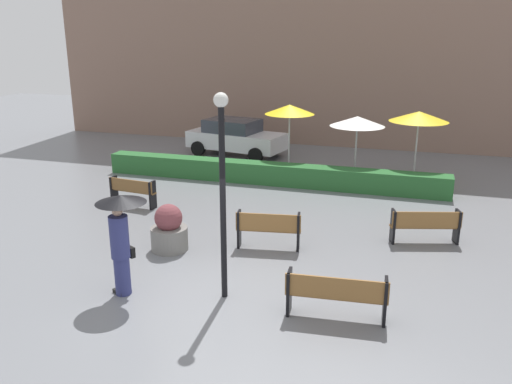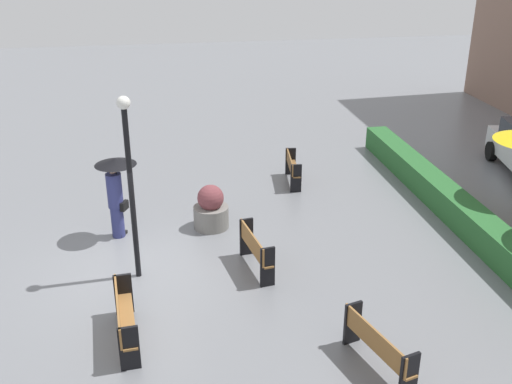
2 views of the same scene
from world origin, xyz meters
The scene contains 14 objects.
ground_plane centered at (0.00, 0.00, 0.00)m, with size 60.00×60.00×0.00m, color slate.
bench_mid_center centered at (0.63, 2.71, 0.56)m, with size 1.62×0.56×0.94m.
bench_near_right centered at (2.74, -0.13, 0.53)m, with size 1.91×0.51×0.89m.
bench_far_left centered at (-4.28, 4.70, 0.53)m, with size 1.58×0.49×0.87m.
bench_far_right centered at (4.35, 4.24, 0.51)m, with size 1.76×0.80×0.87m.
pedestrian_with_umbrella centered at (-1.56, -0.37, 1.38)m, with size 1.01×1.01×2.11m.
planter_pot centered at (-1.69, 1.95, 0.51)m, with size 0.91×0.91×1.17m.
lamp_post centered at (0.45, 0.09, 2.51)m, with size 0.28×0.28×4.12m.
patio_umbrella_yellow centered at (-0.60, 9.96, 2.44)m, with size 1.84×1.84×2.62m.
patio_umbrella_white centered at (1.92, 9.75, 2.15)m, with size 1.94×1.94×2.33m.
patio_umbrella_yellow_far centered at (3.99, 10.05, 2.37)m, with size 2.04×2.04×2.55m.
hedge_strip centered at (-0.93, 8.40, 0.37)m, with size 12.32×0.70×0.74m, color #28602D.
building_facade centered at (0.00, 16.00, 5.72)m, with size 28.00×1.20×11.45m, color #846656.
parked_car centered at (-3.57, 12.34, 0.82)m, with size 4.46×2.61×1.57m.
Camera 1 is at (3.86, -8.87, 5.15)m, focal length 36.62 mm.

